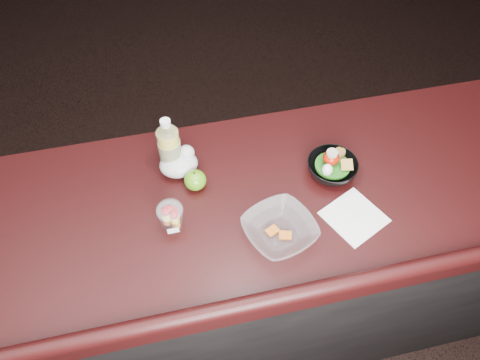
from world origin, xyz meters
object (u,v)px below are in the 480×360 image
Objects in this scene: fruit_cup at (171,216)px; snack_bowl at (332,167)px; lemonade_bottle at (170,149)px; green_apple at (195,180)px; takeout_bowl at (280,230)px.

snack_bowl is at bearing 9.99° from fruit_cup.
lemonade_bottle is at bearing 164.80° from snack_bowl.
snack_bowl is at bearing -5.47° from green_apple.
fruit_cup is 0.43× the size of takeout_bowl.
snack_bowl is (0.54, 0.09, -0.03)m from fruit_cup.
green_apple is at bearing 174.53° from snack_bowl.
snack_bowl reaches higher than takeout_bowl.
takeout_bowl is at bearing -47.60° from green_apple.
fruit_cup is 0.17m from green_apple.
lemonade_bottle is 0.24m from fruit_cup.
takeout_bowl is (0.31, -0.10, -0.03)m from fruit_cup.
takeout_bowl is at bearing -17.48° from fruit_cup.
fruit_cup is 1.51× the size of green_apple.
fruit_cup is 0.55m from snack_bowl.
snack_bowl is (0.44, -0.04, -0.00)m from green_apple.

